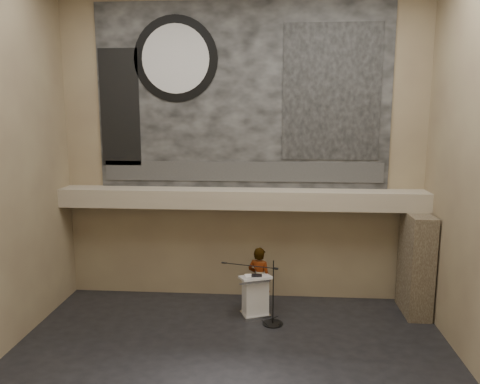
{
  "coord_description": "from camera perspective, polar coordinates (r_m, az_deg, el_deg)",
  "views": [
    {
      "loc": [
        0.91,
        -8.95,
        5.35
      ],
      "look_at": [
        0.0,
        3.2,
        3.2
      ],
      "focal_mm": 35.0,
      "sensor_mm": 36.0,
      "label": 1
    }
  ],
  "objects": [
    {
      "name": "banner_text_strip",
      "position": [
        13.02,
        0.24,
        2.51
      ],
      "size": [
        7.76,
        0.02,
        0.55
      ],
      "primitive_type": "cube",
      "color": "#2F2F2F",
      "rests_on": "banner"
    },
    {
      "name": "binder",
      "position": [
        12.28,
        2.05,
        -10.16
      ],
      "size": [
        0.28,
        0.22,
        0.04
      ],
      "primitive_type": "cube",
      "rotation": [
        0.0,
        0.0,
        0.02
      ],
      "color": "black",
      "rests_on": "lectern"
    },
    {
      "name": "floor",
      "position": [
        10.46,
        -1.4,
        -20.74
      ],
      "size": [
        10.0,
        10.0,
        0.0
      ],
      "primitive_type": "plane",
      "color": "black",
      "rests_on": "ground"
    },
    {
      "name": "banner_building_print",
      "position": [
        12.97,
        11.12,
        11.82
      ],
      "size": [
        2.6,
        0.02,
        3.6
      ],
      "primitive_type": "cube",
      "color": "black",
      "rests_on": "banner"
    },
    {
      "name": "wall_back",
      "position": [
        13.02,
        0.26,
        5.17
      ],
      "size": [
        10.0,
        0.02,
        8.5
      ],
      "primitive_type": "cube",
      "color": "#77624B",
      "rests_on": "floor"
    },
    {
      "name": "banner_brick_print",
      "position": [
        13.58,
        -14.44,
        9.91
      ],
      "size": [
        1.1,
        0.02,
        3.2
      ],
      "primitive_type": "cube",
      "color": "black",
      "rests_on": "banner"
    },
    {
      "name": "speaker_person",
      "position": [
        12.72,
        2.36,
        -10.57
      ],
      "size": [
        0.75,
        0.63,
        1.76
      ],
      "primitive_type": "imported",
      "rotation": [
        0.0,
        0.0,
        2.76
      ],
      "color": "white",
      "rests_on": "floor"
    },
    {
      "name": "wall_front",
      "position": [
        5.15,
        -6.0,
        -2.38
      ],
      "size": [
        10.0,
        0.02,
        8.5
      ],
      "primitive_type": "cube",
      "color": "#77624B",
      "rests_on": "floor"
    },
    {
      "name": "soffit",
      "position": [
        12.81,
        0.13,
        -0.79
      ],
      "size": [
        10.0,
        0.8,
        0.5
      ],
      "primitive_type": "cube",
      "color": "tan",
      "rests_on": "wall_back"
    },
    {
      "name": "mic_stand",
      "position": [
        12.22,
        3.77,
        -14.62
      ],
      "size": [
        1.6,
        0.61,
        1.68
      ],
      "rotation": [
        0.0,
        0.0,
        -0.25
      ],
      "color": "black",
      "rests_on": "floor"
    },
    {
      "name": "stone_pier",
      "position": [
        13.28,
        20.64,
        -8.19
      ],
      "size": [
        0.6,
        1.4,
        2.7
      ],
      "primitive_type": "cube",
      "color": "#45392A",
      "rests_on": "floor"
    },
    {
      "name": "papers",
      "position": [
        12.3,
        1.17,
        -10.19
      ],
      "size": [
        0.29,
        0.35,
        0.0
      ],
      "primitive_type": "cube",
      "rotation": [
        0.0,
        0.0,
        0.25
      ],
      "color": "white",
      "rests_on": "lectern"
    },
    {
      "name": "banner_clock_face",
      "position": [
        13.21,
        -7.88,
        15.79
      ],
      "size": [
        1.84,
        0.02,
        1.84
      ],
      "primitive_type": "cylinder",
      "rotation": [
        1.57,
        0.0,
        0.0
      ],
      "color": "silver",
      "rests_on": "banner"
    },
    {
      "name": "banner_clock_rim",
      "position": [
        13.23,
        -7.86,
        15.78
      ],
      "size": [
        2.3,
        0.02,
        2.3
      ],
      "primitive_type": "cylinder",
      "rotation": [
        1.57,
        0.0,
        0.0
      ],
      "color": "black",
      "rests_on": "banner"
    },
    {
      "name": "sprinkler_right",
      "position": [
        12.82,
        8.62,
        -2.17
      ],
      "size": [
        0.04,
        0.04,
        0.06
      ],
      "primitive_type": "cylinder",
      "color": "#B2893D",
      "rests_on": "soffit"
    },
    {
      "name": "banner",
      "position": [
        12.95,
        0.26,
        11.56
      ],
      "size": [
        8.0,
        0.05,
        5.0
      ],
      "primitive_type": "cube",
      "color": "black",
      "rests_on": "wall_back"
    },
    {
      "name": "sprinkler_left",
      "position": [
        13.02,
        -6.93,
        -1.94
      ],
      "size": [
        0.04,
        0.04,
        0.06
      ],
      "primitive_type": "cylinder",
      "color": "#B2893D",
      "rests_on": "soffit"
    },
    {
      "name": "lectern",
      "position": [
        12.5,
        1.88,
        -12.56
      ],
      "size": [
        0.93,
        0.8,
        1.14
      ],
      "rotation": [
        0.0,
        0.0,
        0.37
      ],
      "color": "silver",
      "rests_on": "floor"
    }
  ]
}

